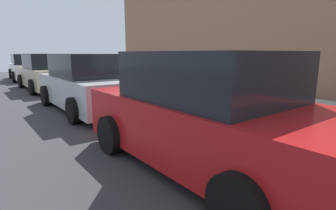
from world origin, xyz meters
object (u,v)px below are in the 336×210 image
at_px(suitcase_navy_0, 236,108).
at_px(suitcase_black_4, 187,95).
at_px(suitcase_olive_1, 226,103).
at_px(suitcase_maroon_2, 213,100).
at_px(parked_car_silver_1, 90,84).
at_px(parked_car_white_3, 28,68).
at_px(fire_hydrant, 151,87).
at_px(suitcase_silver_5, 177,95).
at_px(suitcase_teal_6, 168,94).
at_px(bollard_post, 139,85).
at_px(parked_car_beige_2, 48,73).
at_px(parked_car_red_0, 208,114).
at_px(suitcase_red_3, 201,101).

bearing_deg(suitcase_navy_0, suitcase_black_4, -1.85).
distance_m(suitcase_olive_1, suitcase_maroon_2, 0.44).
relative_size(suitcase_maroon_2, parked_car_silver_1, 0.16).
bearing_deg(parked_car_white_3, fire_hydrant, -169.47).
distance_m(suitcase_black_4, fire_hydrant, 1.91).
relative_size(suitcase_black_4, suitcase_silver_5, 1.57).
relative_size(suitcase_maroon_2, suitcase_teal_6, 0.89).
height_order(suitcase_black_4, bollard_post, suitcase_black_4).
bearing_deg(parked_car_silver_1, parked_car_beige_2, 0.00).
bearing_deg(parked_car_white_3, bollard_post, -169.70).
bearing_deg(suitcase_silver_5, parked_car_silver_1, 53.56).
height_order(suitcase_black_4, parked_car_red_0, parked_car_red_0).
relative_size(suitcase_olive_1, parked_car_silver_1, 0.20).
distance_m(suitcase_red_3, fire_hydrant, 2.39).
bearing_deg(suitcase_black_4, parked_car_beige_2, 15.47).
relative_size(suitcase_maroon_2, fire_hydrant, 0.96).
height_order(suitcase_olive_1, parked_car_silver_1, parked_car_silver_1).
distance_m(suitcase_black_4, suitcase_teal_6, 0.96).
relative_size(suitcase_teal_6, fire_hydrant, 1.08).
height_order(suitcase_olive_1, fire_hydrant, suitcase_olive_1).
distance_m(bollard_post, parked_car_silver_1, 2.00).
bearing_deg(parked_car_white_3, suitcase_silver_5, -170.60).
bearing_deg(fire_hydrant, suitcase_navy_0, 178.87).
xyz_separation_m(suitcase_silver_5, parked_car_white_3, (12.62, 2.09, 0.32)).
distance_m(suitcase_red_3, parked_car_white_3, 13.76).
height_order(suitcase_silver_5, parked_car_white_3, parked_car_white_3).
relative_size(suitcase_olive_1, parked_car_red_0, 0.21).
distance_m(suitcase_olive_1, bollard_post, 3.84).
height_order(suitcase_teal_6, fire_hydrant, suitcase_teal_6).
height_order(suitcase_navy_0, suitcase_red_3, suitcase_navy_0).
relative_size(parked_car_red_0, parked_car_silver_1, 0.95).
xyz_separation_m(suitcase_silver_5, fire_hydrant, (1.42, 0.01, 0.10)).
bearing_deg(bollard_post, parked_car_silver_1, 102.91).
height_order(suitcase_maroon_2, parked_car_silver_1, parked_car_silver_1).
bearing_deg(parked_car_silver_1, suitcase_navy_0, -152.30).
height_order(suitcase_olive_1, suitcase_silver_5, suitcase_olive_1).
relative_size(suitcase_navy_0, fire_hydrant, 1.19).
bearing_deg(suitcase_teal_6, parked_car_beige_2, 17.80).
relative_size(suitcase_maroon_2, parked_car_red_0, 0.17).
height_order(parked_car_silver_1, parked_car_white_3, parked_car_silver_1).
distance_m(suitcase_red_3, suitcase_silver_5, 0.97).
bearing_deg(suitcase_black_4, parked_car_white_3, 8.97).
xyz_separation_m(parked_car_red_0, parked_car_silver_1, (4.96, 0.00, -0.02)).
xyz_separation_m(suitcase_black_4, suitcase_teal_6, (0.95, -0.03, -0.10)).
xyz_separation_m(suitcase_olive_1, parked_car_white_3, (14.47, 2.16, 0.29)).
height_order(fire_hydrant, parked_car_white_3, parked_car_white_3).
bearing_deg(bollard_post, fire_hydrant, -165.15).
height_order(suitcase_silver_5, parked_car_beige_2, parked_car_beige_2).
bearing_deg(suitcase_olive_1, parked_car_red_0, 126.05).
distance_m(suitcase_maroon_2, parked_car_silver_1, 3.67).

